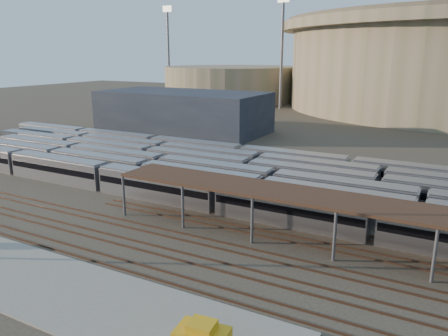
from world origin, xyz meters
name	(u,v)px	position (x,y,z in m)	size (l,w,h in m)	color
ground	(173,231)	(0.00, 0.00, 0.00)	(420.00, 420.00, 0.00)	#383026
apron	(28,278)	(-5.00, -15.00, 0.10)	(50.00, 9.00, 0.20)	gray
subway_trains	(250,177)	(0.93, 18.50, 1.80)	(123.22, 23.90, 3.60)	#ACACB0
inspection_shed	(389,210)	(22.00, 4.00, 4.98)	(60.30, 6.00, 5.30)	#5C5D62
empty_tracks	(144,247)	(0.00, -5.00, 0.09)	(170.00, 9.62, 0.18)	#4C3323
secondary_arena	(231,83)	(-60.00, 130.00, 7.00)	(56.00, 56.00, 14.00)	gray
service_building	(183,112)	(-35.00, 55.00, 5.00)	(42.00, 20.00, 10.00)	#1E232D
floodlight_0	(282,49)	(-30.00, 110.00, 20.65)	(4.00, 1.00, 38.40)	#5C5D62
floodlight_1	(168,50)	(-85.00, 120.00, 20.65)	(4.00, 1.00, 38.40)	#5C5D62
floodlight_3	(369,50)	(-10.00, 160.00, 20.65)	(4.00, 1.00, 38.40)	#5C5D62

